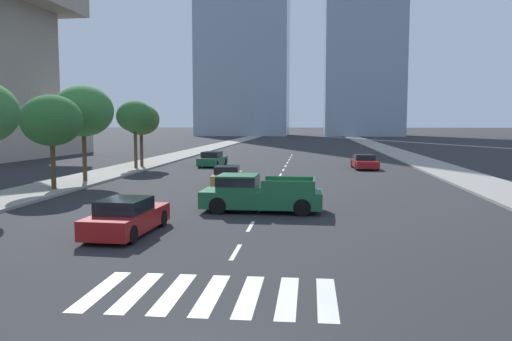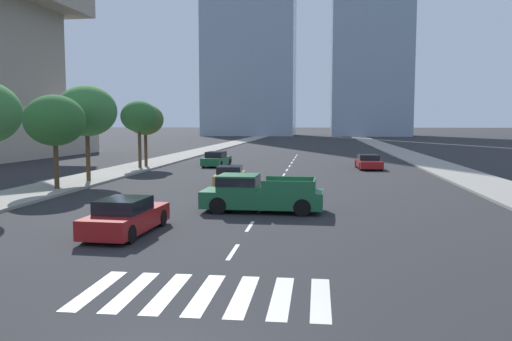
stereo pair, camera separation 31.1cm
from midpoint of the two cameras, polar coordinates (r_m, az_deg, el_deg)
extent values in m
cube|color=gray|center=(39.47, 22.17, -0.81)|extent=(4.00, 260.00, 0.15)
cube|color=gray|center=(41.10, -16.69, -0.41)|extent=(4.00, 260.00, 0.15)
cube|color=silver|center=(13.31, -17.45, -12.53)|extent=(0.45, 3.00, 0.01)
cube|color=silver|center=(12.99, -13.72, -12.88)|extent=(0.45, 3.00, 0.01)
cube|color=silver|center=(12.72, -9.79, -13.20)|extent=(0.45, 3.00, 0.01)
cube|color=silver|center=(12.51, -5.71, -13.46)|extent=(0.45, 3.00, 0.01)
cube|color=silver|center=(12.37, -1.51, -13.67)|extent=(0.45, 3.00, 0.01)
cube|color=silver|center=(12.29, 2.78, -13.80)|extent=(0.45, 3.00, 0.01)
cube|color=silver|center=(12.28, 7.10, -13.86)|extent=(0.45, 3.00, 0.01)
cube|color=silver|center=(16.29, -2.81, -8.99)|extent=(0.14, 2.00, 0.01)
cube|color=silver|center=(20.15, -1.05, -6.19)|extent=(0.14, 2.00, 0.01)
cube|color=silver|center=(24.06, 0.13, -4.30)|extent=(0.14, 2.00, 0.01)
cube|color=silver|center=(27.99, 0.98, -2.93)|extent=(0.14, 2.00, 0.01)
cube|color=silver|center=(31.94, 1.62, -1.91)|extent=(0.14, 2.00, 0.01)
cube|color=silver|center=(35.90, 2.11, -1.10)|extent=(0.14, 2.00, 0.01)
cube|color=silver|center=(39.87, 2.51, -0.46)|extent=(0.14, 2.00, 0.01)
cube|color=silver|center=(43.85, 2.84, 0.06)|extent=(0.14, 2.00, 0.01)
cube|color=silver|center=(47.83, 3.11, 0.50)|extent=(0.14, 2.00, 0.01)
cube|color=silver|center=(51.81, 3.34, 0.87)|extent=(0.14, 2.00, 0.01)
cube|color=silver|center=(55.79, 3.53, 1.19)|extent=(0.14, 2.00, 0.01)
cube|color=silver|center=(59.78, 3.70, 1.47)|extent=(0.14, 2.00, 0.01)
cube|color=silver|center=(63.77, 3.85, 1.71)|extent=(0.14, 2.00, 0.01)
cube|color=#1E6038|center=(23.34, 0.28, -3.13)|extent=(5.49, 2.15, 0.75)
cube|color=#1E6038|center=(23.40, -2.37, -1.32)|extent=(1.78, 1.91, 0.70)
cube|color=black|center=(23.39, -2.37, -1.11)|extent=(1.80, 1.95, 0.39)
cube|color=#1E6038|center=(22.17, 3.05, -1.89)|extent=(2.29, 0.13, 0.55)
cube|color=#1E6038|center=(24.10, 3.39, -1.31)|extent=(2.29, 0.13, 0.55)
cube|color=#1E6038|center=(23.09, 6.06, -1.62)|extent=(0.12, 1.95, 0.55)
cylinder|color=black|center=(22.78, -4.64, -3.90)|extent=(0.77, 0.28, 0.76)
cylinder|color=black|center=(24.55, -3.76, -3.23)|extent=(0.77, 0.28, 0.76)
cylinder|color=black|center=(22.32, 4.73, -4.09)|extent=(0.77, 0.28, 0.76)
cylinder|color=black|center=(24.12, 4.92, -3.39)|extent=(0.77, 0.28, 0.76)
cube|color=#B28E38|center=(33.23, -3.44, -0.83)|extent=(2.00, 4.33, 0.61)
cube|color=black|center=(32.96, -3.48, 0.08)|extent=(1.64, 2.00, 0.48)
cylinder|color=black|center=(34.74, -4.47, -0.81)|extent=(0.26, 0.65, 0.64)
cylinder|color=black|center=(34.60, -1.94, -0.82)|extent=(0.26, 0.65, 0.64)
cylinder|color=black|center=(31.91, -5.07, -1.36)|extent=(0.26, 0.65, 0.64)
cylinder|color=black|center=(31.75, -2.31, -1.38)|extent=(0.26, 0.65, 0.64)
cube|color=maroon|center=(19.36, -14.49, -5.34)|extent=(1.97, 4.47, 0.68)
cube|color=black|center=(19.06, -14.80, -3.75)|extent=(1.63, 2.06, 0.48)
cylinder|color=black|center=(21.04, -14.78, -5.00)|extent=(0.26, 0.65, 0.64)
cylinder|color=black|center=(20.46, -10.79, -5.21)|extent=(0.26, 0.65, 0.64)
cylinder|color=black|center=(18.42, -18.58, -6.57)|extent=(0.26, 0.65, 0.64)
cylinder|color=black|center=(17.75, -14.12, -6.89)|extent=(0.26, 0.65, 0.64)
cube|color=#1E6038|center=(47.68, -5.01, 1.07)|extent=(2.13, 4.57, 0.68)
cube|color=black|center=(47.42, -5.09, 1.77)|extent=(1.71, 2.12, 0.52)
cylinder|color=black|center=(49.35, -5.41, 1.01)|extent=(0.27, 0.66, 0.64)
cylinder|color=black|center=(48.93, -3.63, 0.98)|extent=(0.27, 0.66, 0.64)
cylinder|color=black|center=(46.48, -6.46, 0.73)|extent=(0.27, 0.66, 0.64)
cylinder|color=black|center=(46.03, -4.57, 0.70)|extent=(0.27, 0.66, 0.64)
cube|color=maroon|center=(45.85, 11.72, 0.76)|extent=(2.10, 4.46, 0.60)
cube|color=black|center=(46.02, 11.69, 1.45)|extent=(1.76, 2.05, 0.47)
cylinder|color=black|center=(44.53, 13.08, 0.42)|extent=(0.25, 0.65, 0.64)
cylinder|color=black|center=(44.27, 10.89, 0.44)|extent=(0.25, 0.65, 0.64)
cylinder|color=black|center=(47.45, 12.48, 0.73)|extent=(0.25, 0.65, 0.64)
cylinder|color=black|center=(47.21, 10.42, 0.75)|extent=(0.25, 0.65, 0.64)
cylinder|color=#4C3823|center=(32.30, -21.77, 0.38)|extent=(0.28, 0.28, 2.61)
ellipsoid|color=#2D662D|center=(32.20, -21.94, 5.17)|extent=(3.49, 3.49, 2.97)
cylinder|color=#4C3823|center=(36.05, -18.67, 1.32)|extent=(0.28, 0.28, 3.06)
ellipsoid|color=#387538|center=(35.98, -18.82, 6.26)|extent=(3.94, 3.94, 3.35)
cylinder|color=#4C3823|center=(45.36, -13.36, 2.28)|extent=(0.28, 0.28, 3.15)
ellipsoid|color=#2D662D|center=(45.30, -13.44, 5.85)|extent=(3.12, 3.12, 2.65)
cylinder|color=#4C3823|center=(46.84, -12.72, 2.20)|extent=(0.28, 0.28, 2.85)
ellipsoid|color=#426028|center=(46.78, -12.79, 5.52)|extent=(3.22, 3.22, 2.74)
camera|label=1|loc=(0.16, -90.41, -0.04)|focal=36.16mm
camera|label=2|loc=(0.16, 89.59, 0.04)|focal=36.16mm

